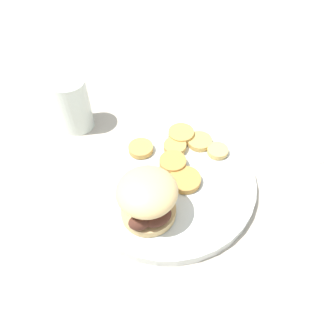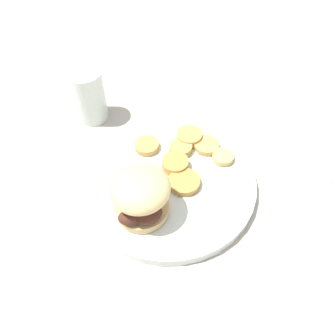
{
  "view_description": "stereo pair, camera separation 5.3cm",
  "coord_description": "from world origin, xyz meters",
  "px_view_note": "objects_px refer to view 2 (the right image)",
  "views": [
    {
      "loc": [
        0.32,
        0.1,
        0.45
      ],
      "look_at": [
        0.0,
        0.0,
        0.04
      ],
      "focal_mm": 35.0,
      "sensor_mm": 36.0,
      "label": 1
    },
    {
      "loc": [
        0.3,
        0.15,
        0.45
      ],
      "look_at": [
        0.0,
        0.0,
        0.04
      ],
      "focal_mm": 35.0,
      "sensor_mm": 36.0,
      "label": 2
    }
  ],
  "objects_px": {
    "sandwich": "(141,196)",
    "dinner_plate": "(168,181)",
    "fork": "(305,145)",
    "drinking_glass": "(89,96)"
  },
  "relations": [
    {
      "from": "dinner_plate",
      "to": "drinking_glass",
      "type": "distance_m",
      "value": 0.24
    },
    {
      "from": "drinking_glass",
      "to": "dinner_plate",
      "type": "bearing_deg",
      "value": 67.61
    },
    {
      "from": "fork",
      "to": "drinking_glass",
      "type": "bearing_deg",
      "value": -74.98
    },
    {
      "from": "sandwich",
      "to": "drinking_glass",
      "type": "distance_m",
      "value": 0.27
    },
    {
      "from": "dinner_plate",
      "to": "drinking_glass",
      "type": "xyz_separation_m",
      "value": [
        -0.09,
        -0.21,
        0.04
      ]
    },
    {
      "from": "dinner_plate",
      "to": "fork",
      "type": "bearing_deg",
      "value": 135.93
    },
    {
      "from": "sandwich",
      "to": "fork",
      "type": "bearing_deg",
      "value": 144.36
    },
    {
      "from": "fork",
      "to": "dinner_plate",
      "type": "bearing_deg",
      "value": -44.07
    },
    {
      "from": "sandwich",
      "to": "dinner_plate",
      "type": "bearing_deg",
      "value": 175.91
    },
    {
      "from": "fork",
      "to": "drinking_glass",
      "type": "height_order",
      "value": "drinking_glass"
    }
  ]
}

